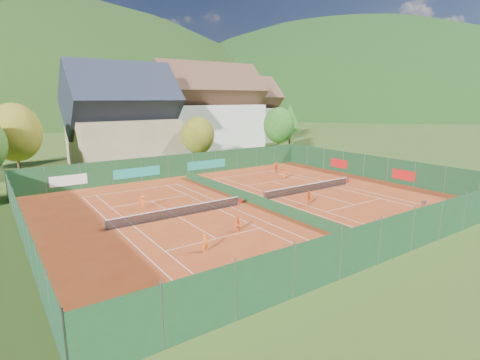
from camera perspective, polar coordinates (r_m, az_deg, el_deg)
name	(u,v)px	position (r m, az deg, el deg)	size (l,w,h in m)	color
ground	(251,203)	(37.70, 1.74, -3.54)	(600.00, 600.00, 0.00)	#2F4B17
clay_pad	(251,203)	(37.69, 1.74, -3.50)	(40.00, 32.00, 0.01)	#A43A18
court_markings_left	(179,217)	(33.75, -9.31, -5.56)	(11.03, 23.83, 0.00)	white
court_markings_right	(308,192)	(42.78, 10.39, -1.76)	(11.03, 23.83, 0.00)	white
tennis_net_left	(180,211)	(33.67, -9.10, -4.72)	(13.30, 0.10, 1.02)	#59595B
tennis_net_right	(310,187)	(42.77, 10.57, -1.09)	(13.30, 0.10, 1.02)	#59595B
court_divider	(251,198)	(37.56, 1.74, -2.77)	(0.03, 28.80, 1.00)	#153A1E
fence_north	(178,166)	(50.61, -9.50, 2.14)	(40.00, 0.10, 3.00)	#153B1D
fence_south	(397,236)	(26.76, 22.76, -7.86)	(40.00, 0.04, 3.00)	#153B1E
fence_west	(22,227)	(30.48, -30.32, -6.19)	(0.04, 32.00, 3.00)	#133620
fence_east	(375,168)	(51.56, 19.90, 1.77)	(0.09, 32.00, 3.00)	#12341B
chalet	(123,122)	(62.09, -17.45, 8.41)	(16.20, 12.00, 16.00)	tan
hotel_block_a	(209,113)	(75.25, -4.81, 10.11)	(21.60, 11.00, 17.25)	silver
hotel_block_b	(243,114)	(89.57, 0.47, 10.02)	(17.28, 10.00, 15.50)	silver
tree_west_mid	(15,132)	(55.41, -31.11, 6.22)	(6.44, 6.44, 9.78)	#4C321B
tree_center	(198,135)	(58.37, -6.40, 6.80)	(5.01, 5.01, 7.60)	#4D341B
tree_east_front	(279,125)	(70.18, 5.94, 8.29)	(5.72, 5.72, 8.69)	#4D2C1B
tree_east_mid	(290,118)	(82.73, 7.64, 9.33)	(5.04, 5.04, 9.00)	#4A2A1A
tree_east_back	(239,115)	(84.00, -0.19, 9.95)	(7.15, 7.15, 10.86)	#4A2F1A
mountain_backdrop	(78,175)	(271.98, -23.49, 0.76)	(820.00, 530.00, 242.00)	black
ball_hopper	(424,202)	(39.95, 26.23, -3.07)	(0.34, 0.34, 0.80)	slate
loose_ball_0	(182,244)	(27.56, -8.81, -9.68)	(0.07, 0.07, 0.07)	#CCD833
loose_ball_1	(392,229)	(32.65, 22.12, -6.92)	(0.07, 0.07, 0.07)	#CCD833
loose_ball_2	(235,192)	(41.82, -0.76, -1.85)	(0.07, 0.07, 0.07)	#CCD833
loose_ball_3	(156,190)	(43.78, -12.71, -1.51)	(0.07, 0.07, 0.07)	#CCD833
loose_ball_4	(369,196)	(42.45, 19.01, -2.33)	(0.07, 0.07, 0.07)	#CCD833
player_left_near	(205,243)	(25.87, -5.31, -9.56)	(0.49, 0.32, 1.35)	orange
player_left_mid	(238,224)	(29.48, -0.23, -6.78)	(0.62, 0.48, 1.28)	#F55915
player_left_far	(143,202)	(36.57, -14.58, -3.29)	(0.89, 0.51, 1.38)	orange
player_right_near	(309,198)	(37.10, 10.45, -2.75)	(0.89, 0.37, 1.52)	#E24F14
player_right_far_a	(285,173)	(49.07, 6.81, 1.05)	(0.73, 0.48, 1.50)	#CB5512
player_right_far_b	(276,168)	(52.65, 5.50, 1.88)	(1.43, 0.45, 1.54)	#FF5816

